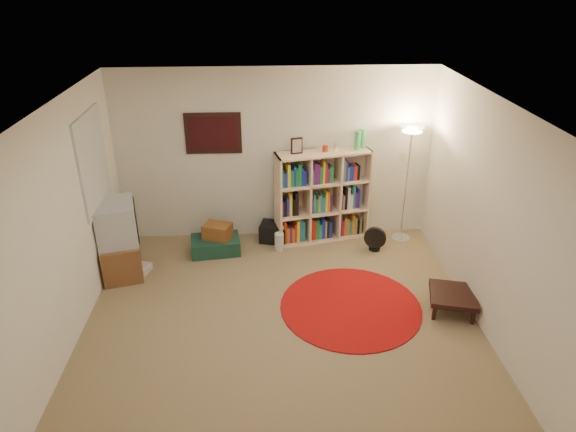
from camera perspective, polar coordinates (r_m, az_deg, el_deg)
The scene contains 12 objects.
room at distance 5.33m, azimuth -1.34°, elevation -1.11°, with size 4.54×4.54×2.54m.
bookshelf at distance 7.47m, azimuth 3.66°, elevation 2.07°, with size 1.41×0.67×1.63m.
floor_lamp at distance 7.33m, azimuth 13.44°, elevation 7.42°, with size 0.37×0.37×1.73m.
floor_fan at distance 7.43m, azimuth 9.65°, elevation -2.53°, with size 0.32×0.21×0.36m.
tv_stand at distance 7.00m, azimuth -18.25°, elevation -2.57°, with size 0.65×0.80×1.02m.
dvd_box at distance 7.19m, azimuth -16.20°, elevation -5.59°, with size 0.33×0.30×0.09m.
suitcase at distance 7.39m, azimuth -8.05°, elevation -3.21°, with size 0.73×0.52×0.22m.
wicker_basket at distance 7.29m, azimuth -7.84°, elevation -1.68°, with size 0.44×0.38×0.21m.
duffel_bag at distance 7.61m, azimuth -1.56°, elevation -1.79°, with size 0.46×0.41×0.27m.
paper_towel at distance 7.35m, azimuth -0.99°, elevation -2.89°, with size 0.15×0.15×0.27m.
red_rug at distance 6.31m, azimuth 6.96°, elevation -9.93°, with size 1.69×1.69×0.02m.
side_table at distance 6.39m, azimuth 17.90°, elevation -8.44°, with size 0.65×0.65×0.25m.
Camera 1 is at (-0.19, -4.69, 3.71)m, focal length 32.00 mm.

